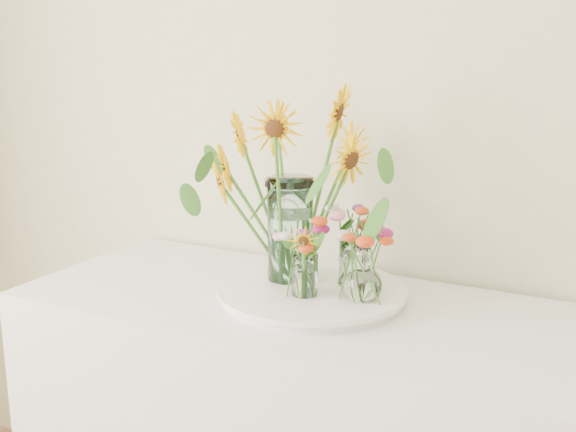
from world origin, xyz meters
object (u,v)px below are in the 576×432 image
Objects in this scene: tray at (312,294)px; mason_jar at (290,230)px; small_vase_b at (363,274)px; small_vase_c at (354,262)px; small_vase_a at (305,275)px.

tray is 1.66× the size of mason_jar.
tray is 3.31× the size of small_vase_b.
mason_jar reaches higher than small_vase_b.
small_vase_b is 0.10m from small_vase_c.
small_vase_c is (0.07, 0.13, 0.01)m from small_vase_a.
small_vase_c reaches higher than small_vase_a.
tray is at bearing 173.56° from small_vase_b.
small_vase_c is at bearing 10.92° from mason_jar.
small_vase_b is at bearing -13.96° from mason_jar.
small_vase_c is (0.08, 0.07, 0.08)m from tray.
small_vase_c is at bearing 59.96° from small_vase_a.
small_vase_b is (0.13, 0.04, 0.01)m from small_vase_a.
small_vase_b reaches higher than small_vase_a.
mason_jar reaches higher than small_vase_a.
small_vase_a is (0.09, -0.09, -0.08)m from mason_jar.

